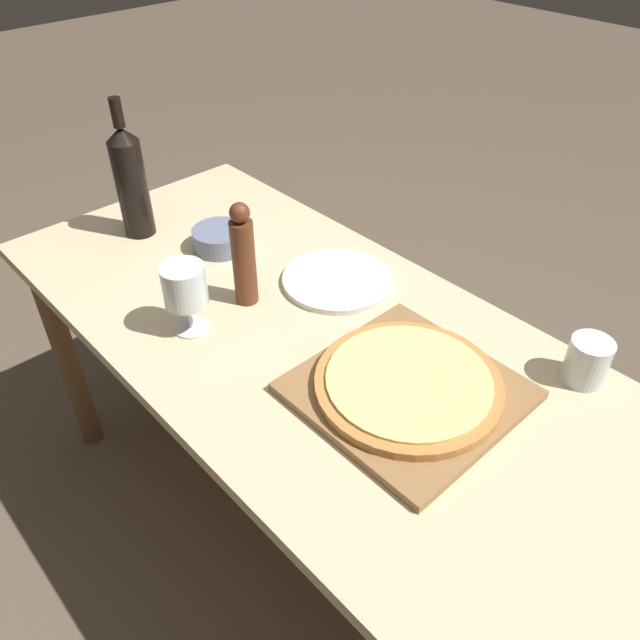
% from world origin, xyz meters
% --- Properties ---
extents(ground_plane, '(12.00, 12.00, 0.00)m').
position_xyz_m(ground_plane, '(0.00, 0.00, 0.00)').
color(ground_plane, brown).
extents(dining_table, '(0.72, 1.57, 0.73)m').
position_xyz_m(dining_table, '(0.00, 0.00, 0.63)').
color(dining_table, '#CCB78E').
rests_on(dining_table, ground_plane).
extents(cutting_board, '(0.37, 0.37, 0.02)m').
position_xyz_m(cutting_board, '(0.01, -0.27, 0.73)').
color(cutting_board, olive).
rests_on(cutting_board, dining_table).
extents(pizza, '(0.35, 0.35, 0.02)m').
position_xyz_m(pizza, '(0.01, -0.27, 0.75)').
color(pizza, '#BC7A3D').
rests_on(pizza, cutting_board).
extents(wine_bottle, '(0.08, 0.08, 0.35)m').
position_xyz_m(wine_bottle, '(-0.05, 0.59, 0.87)').
color(wine_bottle, black).
rests_on(wine_bottle, dining_table).
extents(pepper_mill, '(0.05, 0.05, 0.24)m').
position_xyz_m(pepper_mill, '(-0.03, 0.17, 0.84)').
color(pepper_mill, '#5B2D19').
rests_on(pepper_mill, dining_table).
extents(wine_glass, '(0.09, 0.09, 0.16)m').
position_xyz_m(wine_glass, '(-0.18, 0.17, 0.83)').
color(wine_glass, silver).
rests_on(wine_glass, dining_table).
extents(small_bowl, '(0.13, 0.13, 0.05)m').
position_xyz_m(small_bowl, '(0.05, 0.39, 0.75)').
color(small_bowl, slate).
rests_on(small_bowl, dining_table).
extents(drinking_tumbler, '(0.08, 0.08, 0.09)m').
position_xyz_m(drinking_tumbler, '(0.29, -0.46, 0.77)').
color(drinking_tumbler, silver).
rests_on(drinking_tumbler, dining_table).
extents(dinner_plate, '(0.26, 0.26, 0.01)m').
position_xyz_m(dinner_plate, '(0.17, 0.08, 0.73)').
color(dinner_plate, silver).
rests_on(dinner_plate, dining_table).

